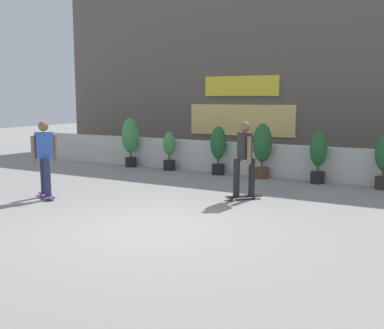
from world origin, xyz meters
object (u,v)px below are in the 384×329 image
object	(u,v)px
potted_plant_1	(169,150)
skater_by_wall_right	(45,156)
potted_plant_5	(384,158)
potted_plant_2	(218,147)
skater_far_right	(244,157)
potted_plant_3	(262,147)
potted_plant_4	(318,154)
potted_plant_0	(130,138)

from	to	relation	value
potted_plant_1	skater_by_wall_right	world-z (taller)	skater_by_wall_right
potted_plant_5	potted_plant_1	bearing A→B (deg)	180.00
potted_plant_2	skater_far_right	world-z (taller)	skater_far_right
potted_plant_3	potted_plant_4	bearing A→B (deg)	0.00
potted_plant_3	skater_far_right	xyz separation A→B (m)	(0.61, -2.70, 0.07)
skater_far_right	skater_by_wall_right	size ratio (longest dim) A/B	1.00
potted_plant_4	potted_plant_3	bearing A→B (deg)	-180.00
potted_plant_4	skater_by_wall_right	distance (m)	6.70
skater_far_right	potted_plant_4	bearing A→B (deg)	71.41
potted_plant_5	skater_far_right	bearing A→B (deg)	-132.58
potted_plant_1	potted_plant_2	bearing A→B (deg)	-0.00
potted_plant_4	potted_plant_5	world-z (taller)	potted_plant_4
potted_plant_4	skater_by_wall_right	bearing A→B (deg)	-135.47
potted_plant_2	potted_plant_3	world-z (taller)	potted_plant_3
potted_plant_0	skater_by_wall_right	world-z (taller)	skater_by_wall_right
potted_plant_4	potted_plant_5	bearing A→B (deg)	0.00
potted_plant_1	skater_far_right	size ratio (longest dim) A/B	0.70
potted_plant_0	skater_far_right	bearing A→B (deg)	-28.14
skater_far_right	potted_plant_3	bearing A→B (deg)	102.76
potted_plant_1	potted_plant_4	bearing A→B (deg)	-0.00
skater_by_wall_right	skater_far_right	bearing A→B (deg)	27.29
potted_plant_4	skater_by_wall_right	size ratio (longest dim) A/B	0.79
potted_plant_0	potted_plant_3	bearing A→B (deg)	-0.00
potted_plant_0	potted_plant_4	distance (m)	5.97
potted_plant_4	skater_far_right	world-z (taller)	skater_far_right
potted_plant_0	potted_plant_3	size ratio (longest dim) A/B	1.04
potted_plant_3	skater_by_wall_right	world-z (taller)	skater_by_wall_right
potted_plant_4	skater_by_wall_right	xyz separation A→B (m)	(-4.78, -4.70, 0.18)
potted_plant_0	skater_by_wall_right	size ratio (longest dim) A/B	0.92
potted_plant_0	potted_plant_5	distance (m)	7.54
potted_plant_2	potted_plant_3	bearing A→B (deg)	-0.00
potted_plant_0	potted_plant_4	xyz separation A→B (m)	(5.96, 0.00, -0.16)
potted_plant_3	potted_plant_4	xyz separation A→B (m)	(1.52, 0.00, -0.12)
potted_plant_1	skater_far_right	bearing A→B (deg)	-36.91
potted_plant_1	potted_plant_4	world-z (taller)	potted_plant_4
potted_plant_1	skater_by_wall_right	size ratio (longest dim) A/B	0.70
potted_plant_5	potted_plant_0	bearing A→B (deg)	-180.00
potted_plant_5	skater_far_right	size ratio (longest dim) A/B	0.79
potted_plant_5	skater_by_wall_right	bearing A→B (deg)	-143.51
potted_plant_3	potted_plant_5	xyz separation A→B (m)	(3.10, 0.00, -0.13)
potted_plant_0	potted_plant_4	world-z (taller)	potted_plant_0
potted_plant_5	skater_far_right	distance (m)	3.68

